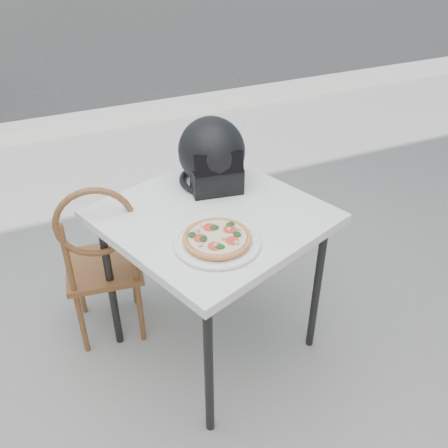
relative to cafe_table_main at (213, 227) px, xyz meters
name	(u,v)px	position (x,y,z in m)	size (l,w,h in m)	color
ground	(124,374)	(-0.47, -0.01, -0.72)	(80.00, 80.00, 0.00)	gray
street_asphalt	(11,35)	(-0.47, 6.99, -0.71)	(30.00, 8.00, 0.00)	black
curb	(43,128)	(-0.47, 2.99, -0.66)	(30.00, 0.25, 0.12)	gray
cafe_table_main	(213,227)	(0.00, 0.00, 0.00)	(1.06, 1.06, 0.79)	white
plate	(217,242)	(-0.07, -0.21, 0.08)	(0.41, 0.41, 0.02)	white
pizza	(217,238)	(-0.07, -0.21, 0.10)	(0.30, 0.30, 0.03)	#CB834A
helmet	(212,156)	(0.10, 0.24, 0.21)	(0.35, 0.36, 0.31)	black
cafe_chair_main	(101,256)	(-0.45, 0.26, -0.20)	(0.40, 0.40, 0.92)	brown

